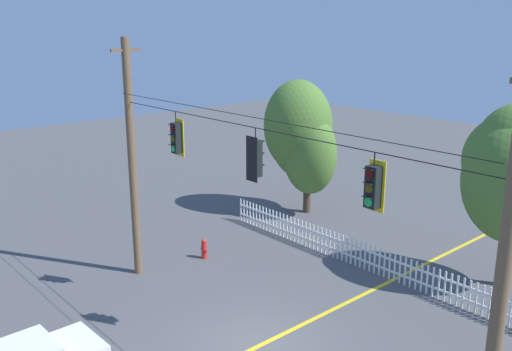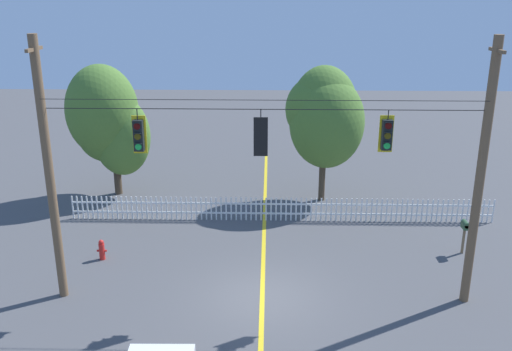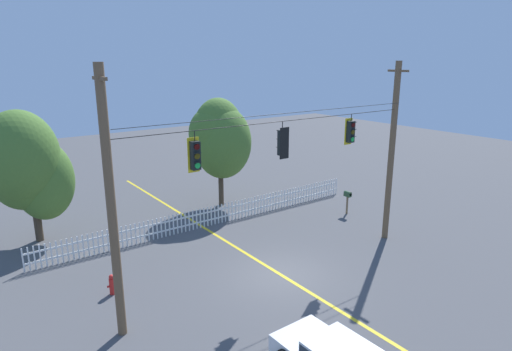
% 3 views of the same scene
% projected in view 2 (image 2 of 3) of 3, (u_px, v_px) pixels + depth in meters
% --- Properties ---
extents(ground, '(80.00, 80.00, 0.00)m').
position_uv_depth(ground, '(262.00, 297.00, 18.95)').
color(ground, '#4C4C4F').
extents(lane_centerline_stripe, '(0.16, 36.00, 0.01)m').
position_uv_depth(lane_centerline_stripe, '(262.00, 297.00, 18.95)').
color(lane_centerline_stripe, gold).
rests_on(lane_centerline_stripe, ground).
extents(signal_support_span, '(13.77, 1.10, 8.65)m').
position_uv_depth(signal_support_span, '(263.00, 174.00, 17.55)').
color(signal_support_span, brown).
rests_on(signal_support_span, ground).
extents(traffic_signal_westbound_side, '(0.43, 0.38, 1.44)m').
position_uv_depth(traffic_signal_westbound_side, '(139.00, 135.00, 17.26)').
color(traffic_signal_westbound_side, black).
extents(traffic_signal_northbound_primary, '(0.43, 0.38, 1.43)m').
position_uv_depth(traffic_signal_northbound_primary, '(261.00, 136.00, 17.15)').
color(traffic_signal_northbound_primary, black).
extents(traffic_signal_northbound_secondary, '(0.43, 0.38, 1.34)m').
position_uv_depth(traffic_signal_northbound_secondary, '(387.00, 135.00, 17.06)').
color(traffic_signal_northbound_secondary, black).
extents(white_picket_fence, '(18.78, 0.06, 1.08)m').
position_uv_depth(white_picket_fence, '(281.00, 209.00, 25.02)').
color(white_picket_fence, white).
rests_on(white_picket_fence, ground).
extents(autumn_maple_near_fence, '(3.97, 3.19, 6.54)m').
position_uv_depth(autumn_maple_near_fence, '(108.00, 123.00, 27.00)').
color(autumn_maple_near_fence, '#473828').
rests_on(autumn_maple_near_fence, ground).
extents(autumn_maple_mid, '(3.70, 3.33, 6.55)m').
position_uv_depth(autumn_maple_mid, '(324.00, 116.00, 26.30)').
color(autumn_maple_mid, '#473828').
rests_on(autumn_maple_mid, ground).
extents(fire_hydrant, '(0.38, 0.22, 0.81)m').
position_uv_depth(fire_hydrant, '(102.00, 250.00, 21.48)').
color(fire_hydrant, red).
rests_on(fire_hydrant, ground).
extents(roadside_mailbox, '(0.25, 0.44, 1.36)m').
position_uv_depth(roadside_mailbox, '(465.00, 227.00, 21.75)').
color(roadside_mailbox, brown).
rests_on(roadside_mailbox, ground).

